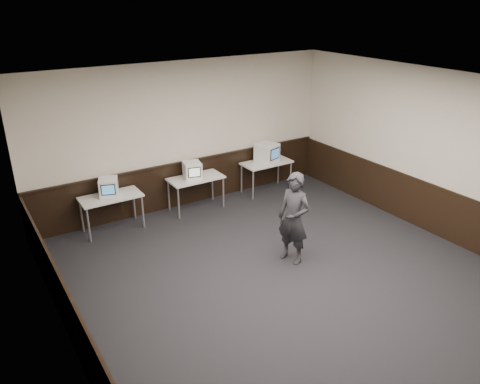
{
  "coord_description": "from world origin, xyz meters",
  "views": [
    {
      "loc": [
        -4.28,
        -4.95,
        4.46
      ],
      "look_at": [
        -0.12,
        1.6,
        1.15
      ],
      "focal_mm": 35.0,
      "sensor_mm": 36.0,
      "label": 1
    }
  ],
  "objects_px": {
    "emac_center": "(192,170)",
    "emac_right": "(267,153)",
    "emac_left": "(109,187)",
    "desk_center": "(196,180)",
    "desk_right": "(266,165)",
    "person": "(294,218)",
    "desk_left": "(111,199)"
  },
  "relations": [
    {
      "from": "desk_center",
      "to": "desk_right",
      "type": "height_order",
      "value": "same"
    },
    {
      "from": "emac_center",
      "to": "person",
      "type": "xyz_separation_m",
      "value": [
        0.51,
        -2.87,
        -0.1
      ]
    },
    {
      "from": "emac_center",
      "to": "emac_right",
      "type": "relative_size",
      "value": 0.79
    },
    {
      "from": "person",
      "to": "desk_center",
      "type": "bearing_deg",
      "value": 169.99
    },
    {
      "from": "emac_left",
      "to": "emac_right",
      "type": "distance_m",
      "value": 3.82
    },
    {
      "from": "desk_right",
      "to": "person",
      "type": "distance_m",
      "value": 3.23
    },
    {
      "from": "desk_right",
      "to": "desk_center",
      "type": "bearing_deg",
      "value": 180.0
    },
    {
      "from": "emac_right",
      "to": "desk_right",
      "type": "bearing_deg",
      "value": -158.98
    },
    {
      "from": "emac_left",
      "to": "emac_right",
      "type": "bearing_deg",
      "value": 19.4
    },
    {
      "from": "person",
      "to": "emac_right",
      "type": "bearing_deg",
      "value": 134.2
    },
    {
      "from": "desk_left",
      "to": "desk_center",
      "type": "relative_size",
      "value": 1.0
    },
    {
      "from": "desk_center",
      "to": "desk_right",
      "type": "xyz_separation_m",
      "value": [
        1.9,
        0.0,
        0.0
      ]
    },
    {
      "from": "emac_center",
      "to": "desk_right",
      "type": "bearing_deg",
      "value": 12.87
    },
    {
      "from": "desk_center",
      "to": "desk_right",
      "type": "distance_m",
      "value": 1.9
    },
    {
      "from": "desk_right",
      "to": "person",
      "type": "relative_size",
      "value": 0.72
    },
    {
      "from": "emac_left",
      "to": "person",
      "type": "height_order",
      "value": "person"
    },
    {
      "from": "desk_center",
      "to": "emac_left",
      "type": "bearing_deg",
      "value": 178.96
    },
    {
      "from": "emac_left",
      "to": "emac_right",
      "type": "relative_size",
      "value": 0.84
    },
    {
      "from": "desk_left",
      "to": "emac_center",
      "type": "distance_m",
      "value": 1.84
    },
    {
      "from": "emac_right",
      "to": "desk_left",
      "type": "bearing_deg",
      "value": 163.66
    },
    {
      "from": "desk_right",
      "to": "emac_left",
      "type": "bearing_deg",
      "value": 179.48
    },
    {
      "from": "desk_center",
      "to": "person",
      "type": "bearing_deg",
      "value": -81.32
    },
    {
      "from": "desk_right",
      "to": "emac_left",
      "type": "distance_m",
      "value": 3.81
    },
    {
      "from": "desk_center",
      "to": "emac_center",
      "type": "xyz_separation_m",
      "value": [
        -0.07,
        -0.0,
        0.25
      ]
    },
    {
      "from": "desk_right",
      "to": "emac_left",
      "type": "relative_size",
      "value": 2.49
    },
    {
      "from": "person",
      "to": "emac_center",
      "type": "bearing_deg",
      "value": 171.42
    },
    {
      "from": "desk_right",
      "to": "emac_center",
      "type": "relative_size",
      "value": 2.64
    },
    {
      "from": "desk_left",
      "to": "emac_right",
      "type": "bearing_deg",
      "value": 0.18
    },
    {
      "from": "desk_right",
      "to": "emac_center",
      "type": "distance_m",
      "value": 1.99
    },
    {
      "from": "desk_center",
      "to": "emac_left",
      "type": "relative_size",
      "value": 2.49
    },
    {
      "from": "emac_left",
      "to": "person",
      "type": "xyz_separation_m",
      "value": [
        2.34,
        -2.91,
        -0.1
      ]
    },
    {
      "from": "desk_center",
      "to": "emac_left",
      "type": "distance_m",
      "value": 1.92
    }
  ]
}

